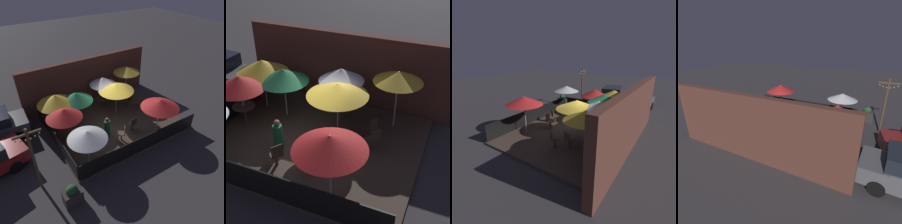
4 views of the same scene
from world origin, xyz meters
TOP-DOWN VIEW (x-y plane):
  - ground_plane at (0.00, 0.00)m, footprint 60.00×60.00m
  - patio_deck at (0.00, 0.00)m, footprint 7.72×6.21m
  - building_wall at (0.00, 3.33)m, footprint 9.32×0.36m
  - fence_front at (0.00, -3.06)m, footprint 7.52×0.05m
  - fence_side_left at (-3.82, 0.00)m, footprint 0.05×6.01m
  - patio_umbrella_0 at (-3.11, -0.03)m, footprint 1.97×1.97m
  - patio_umbrella_1 at (0.34, 1.72)m, footprint 1.77×1.77m
  - patio_umbrella_2 at (-1.87, 1.12)m, footprint 2.01×2.01m
  - patio_umbrella_3 at (2.45, 2.06)m, footprint 1.85×1.85m
  - patio_umbrella_5 at (1.66, -2.25)m, footprint 2.14×2.14m
  - patio_umbrella_6 at (0.65, 0.64)m, footprint 2.24×2.24m
  - patio_umbrella_7 at (-3.03, 1.37)m, footprint 2.17×2.17m
  - dining_table_0 at (-3.11, -0.03)m, footprint 0.88×0.88m
  - dining_table_1 at (0.34, 1.72)m, footprint 0.90×0.90m
  - patio_chair_0 at (-1.34, 2.33)m, footprint 0.51×0.51m
  - patio_chair_1 at (1.89, 0.91)m, footprint 0.54×0.54m
  - patio_chair_2 at (2.20, 0.22)m, footprint 0.56×0.56m
  - patio_chair_3 at (-0.50, -1.78)m, footprint 0.56×0.56m
  - patio_chair_4 at (0.48, -1.41)m, footprint 0.42×0.42m
  - patron_0 at (-0.97, -0.92)m, footprint 0.34×0.34m

SIDE VIEW (x-z plane):
  - ground_plane at x=0.00m, z-range 0.00..0.00m
  - patio_deck at x=0.00m, z-range 0.00..0.12m
  - fence_front at x=0.00m, z-range 0.12..1.07m
  - fence_side_left at x=-3.82m, z-range 0.12..1.07m
  - patio_chair_1 at x=1.89m, z-range 0.16..1.06m
  - patio_chair_3 at x=-0.50m, z-range 0.16..1.08m
  - patio_chair_4 at x=0.48m, z-range 0.17..1.11m
  - patio_chair_0 at x=-1.34m, z-range 0.17..1.12m
  - patio_chair_2 at x=2.20m, z-range 0.17..1.13m
  - patron_0 at x=-0.97m, z-range 0.07..1.25m
  - dining_table_0 at x=-3.11m, z-range 0.34..1.11m
  - dining_table_1 at x=0.34m, z-range 0.35..1.12m
  - building_wall at x=0.00m, z-range 0.00..3.21m
  - patio_umbrella_0 at x=-3.11m, z-range 0.88..2.93m
  - patio_umbrella_2 at x=-1.87m, z-range 0.90..2.97m
  - patio_umbrella_7 at x=-3.03m, z-range 0.93..3.09m
  - patio_umbrella_6 at x=0.65m, z-range 0.98..3.15m
  - patio_umbrella_5 at x=1.66m, z-range 0.98..3.17m
  - patio_umbrella_1 at x=0.34m, z-range 0.99..3.23m
  - patio_umbrella_3 at x=2.45m, z-range 1.09..3.45m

